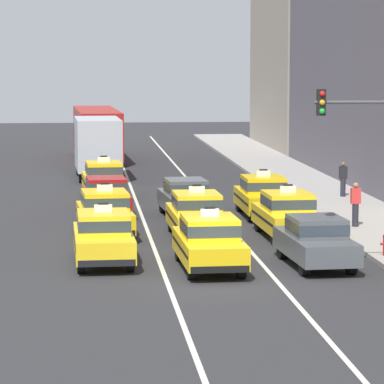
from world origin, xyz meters
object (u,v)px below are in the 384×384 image
taxi_left_fourth (104,179)px  pedestrian_near_crosswalk (356,204)px  sedan_center_third (186,197)px  taxi_center_second (196,214)px  box_truck_left_fifth (97,145)px  sedan_left_third (106,195)px  taxi_left_second (105,212)px  taxi_right_second (287,214)px  taxi_left_nearest (103,236)px  pedestrian_mid_block (343,179)px  sedan_right_nearest (316,240)px  taxi_right_third (263,195)px  bus_left_sixth (97,131)px  traffic_light_pole (376,150)px  taxi_center_nearest (209,241)px

taxi_left_fourth → pedestrian_near_crosswalk: 14.31m
sedan_center_third → taxi_center_second: bearing=-91.0°
box_truck_left_fifth → pedestrian_near_crosswalk: size_ratio=4.22×
sedan_left_third → sedan_center_third: bearing=-16.0°
taxi_left_second → taxi_right_second: same height
taxi_left_nearest → taxi_left_fourth: bearing=88.8°
taxi_right_second → pedestrian_mid_block: size_ratio=2.89×
sedan_right_nearest → sedan_center_third: bearing=105.3°
sedan_center_third → sedan_right_nearest: 11.51m
taxi_right_second → taxi_right_third: 5.48m
pedestrian_mid_block → sedan_center_third: bearing=-147.2°
sedan_center_third → taxi_right_third: 3.18m
taxi_right_third → pedestrian_near_crosswalk: (2.88, -4.02, 0.12)m
taxi_right_second → taxi_center_second: bearing=175.6°
sedan_left_third → taxi_left_fourth: bearing=89.9°
bus_left_sixth → traffic_light_pole: (7.57, -39.27, 2.00)m
taxi_left_second → box_truck_left_fifth: size_ratio=0.66×
sedan_left_third → box_truck_left_fifth: box_truck_left_fifth is taller
sedan_left_third → taxi_right_second: size_ratio=0.95×
taxi_left_second → bus_left_sixth: size_ratio=0.41×
taxi_left_second → sedan_right_nearest: bearing=-46.3°
taxi_left_fourth → bus_left_sixth: (-0.05, 19.17, 0.94)m
sedan_center_third → sedan_right_nearest: bearing=-74.7°
box_truck_left_fifth → sedan_right_nearest: box_truck_left_fifth is taller
traffic_light_pole → taxi_left_nearest: bearing=157.5°
sedan_center_third → pedestrian_near_crosswalk: (6.06, -4.02, 0.15)m
bus_left_sixth → taxi_center_nearest: bearing=-85.5°
taxi_center_second → pedestrian_near_crosswalk: 6.27m
taxi_left_fourth → taxi_right_second: size_ratio=1.01×
taxi_left_nearest → taxi_center_nearest: bearing=-22.2°
taxi_right_third → pedestrian_mid_block: (4.53, 4.98, 0.08)m
taxi_right_second → traffic_light_pole: 8.34m
taxi_left_second → taxi_left_fourth: 11.30m
taxi_right_third → sedan_right_nearest: bearing=-90.7°
pedestrian_mid_block → traffic_light_pole: bearing=-100.5°
sedan_right_nearest → taxi_right_second: bearing=88.7°
taxi_right_third → pedestrian_mid_block: size_ratio=2.87×
taxi_center_second → bus_left_sixth: bearing=95.7°
sedan_left_third → taxi_right_third: 6.45m
taxi_center_second → taxi_left_fourth: bearing=104.3°
taxi_center_second → pedestrian_near_crosswalk: size_ratio=2.75×
taxi_center_second → taxi_right_second: same height
taxi_left_fourth → sedan_left_third: bearing=-90.1°
taxi_left_nearest → sedan_center_third: (3.53, 9.94, -0.03)m
taxi_center_nearest → sedan_right_nearest: bearing=2.6°
bus_left_sixth → pedestrian_near_crosswalk: size_ratio=6.78×
box_truck_left_fifth → sedan_center_third: size_ratio=1.59×
taxi_left_nearest → pedestrian_mid_block: 18.68m
sedan_left_third → taxi_center_second: taxi_center_second is taller
taxi_center_nearest → taxi_right_third: same height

